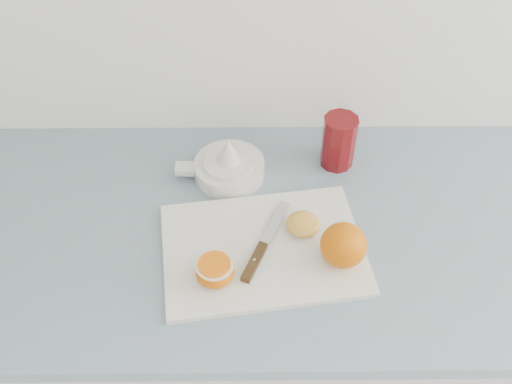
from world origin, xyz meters
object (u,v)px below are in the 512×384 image
half_orange (215,271)px  citrus_juicer (228,166)px  red_tumbler (338,143)px  cutting_board (263,249)px  counter (276,335)px

half_orange → citrus_juicer: 0.28m
half_orange → red_tumbler: red_tumbler is taller
cutting_board → red_tumbler: red_tumbler is taller
counter → half_orange: half_orange is taller
cutting_board → counter: bearing=60.6°
cutting_board → half_orange: bearing=-140.9°
cutting_board → red_tumbler: 0.30m
half_orange → cutting_board: bearing=39.1°
citrus_juicer → red_tumbler: size_ratio=1.57×
counter → cutting_board: size_ratio=6.74×
cutting_board → red_tumbler: size_ratio=3.10×
counter → citrus_juicer: (-0.11, 0.14, 0.47)m
half_orange → red_tumbler: (0.25, 0.32, 0.02)m
cutting_board → half_orange: 0.12m
citrus_juicer → red_tumbler: red_tumbler is taller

